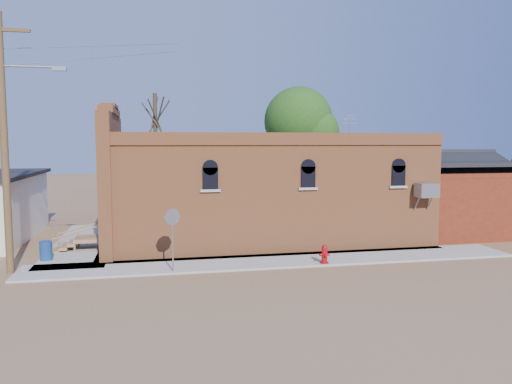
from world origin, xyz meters
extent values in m
plane|color=brown|center=(0.00, 0.00, 0.00)|extent=(120.00, 120.00, 0.00)
cube|color=#9E9991|center=(1.50, 0.90, 0.04)|extent=(19.00, 2.20, 0.08)
cube|color=#9E9991|center=(-6.30, 6.00, 0.04)|extent=(2.60, 10.00, 0.08)
cube|color=#C56E3C|center=(2.00, 5.50, 2.25)|extent=(14.00, 7.00, 4.50)
cube|color=black|center=(2.00, 5.50, 4.55)|extent=(13.80, 6.80, 0.12)
cube|color=#C56E3C|center=(-5.00, 5.50, 2.90)|extent=(0.50, 7.40, 5.80)
cube|color=navy|center=(-5.30, 4.30, 4.00)|extent=(0.08, 1.10, 1.56)
cube|color=gray|center=(8.10, 1.55, 2.60)|extent=(0.85, 0.65, 0.60)
cube|color=#5E2010|center=(11.50, 5.50, 1.60)|extent=(5.00, 6.00, 3.20)
cylinder|color=#523C20|center=(-8.20, 1.20, 4.50)|extent=(0.26, 0.26, 9.00)
cylinder|color=gray|center=(-7.30, 1.20, 7.20)|extent=(1.80, 0.08, 0.08)
cube|color=gray|center=(-6.30, 1.20, 7.15)|extent=(0.45, 0.22, 0.14)
cylinder|color=#483C29|center=(-3.00, 13.00, 3.75)|extent=(0.24, 0.24, 7.50)
cylinder|color=#483C29|center=(6.00, 13.50, 3.15)|extent=(0.28, 0.28, 6.30)
sphere|color=#254915|center=(6.00, 13.50, 5.95)|extent=(4.40, 4.40, 4.40)
cylinder|color=#9D080F|center=(3.05, 0.01, 0.11)|extent=(0.33, 0.33, 0.06)
cylinder|color=#9D080F|center=(3.05, 0.01, 0.41)|extent=(0.22, 0.22, 0.54)
sphere|color=#9D080F|center=(3.05, 0.01, 0.69)|extent=(0.21, 0.21, 0.21)
cylinder|color=#9D080F|center=(3.05, -0.13, 0.41)|extent=(0.10, 0.12, 0.10)
cylinder|color=#9D080F|center=(2.91, 0.01, 0.41)|extent=(0.12, 0.10, 0.10)
cylinder|color=#9D080F|center=(3.19, 0.01, 0.41)|extent=(0.12, 0.10, 0.10)
cylinder|color=gray|center=(-2.57, 0.00, 1.10)|extent=(0.06, 0.06, 2.03)
cylinder|color=gray|center=(-2.57, -0.02, 2.02)|extent=(0.58, 0.25, 0.61)
cylinder|color=#B60A19|center=(-2.57, 0.02, 2.02)|extent=(0.58, 0.25, 0.61)
cylinder|color=navy|center=(-7.30, 2.69, 0.45)|extent=(0.63, 0.63, 0.73)
camera|label=1|loc=(-3.20, -17.46, 4.61)|focal=35.00mm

